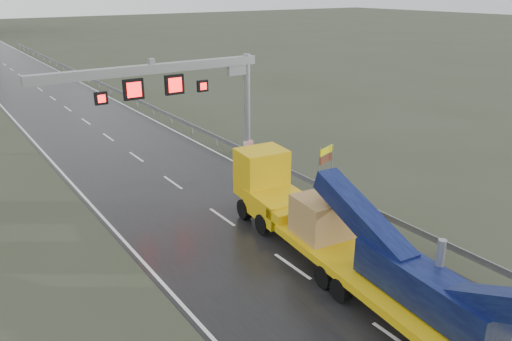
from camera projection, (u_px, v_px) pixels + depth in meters
ground at (358, 313)px, 18.73m from camera, size 400.00×400.00×0.00m
road at (68, 109)px, 49.64m from camera, size 11.00×200.00×0.02m
guardrail at (166, 114)px, 44.91m from camera, size 0.20×140.00×1.40m
sign_gantry at (184, 85)px, 31.80m from camera, size 14.90×1.20×7.42m
heavy_haul_truck at (337, 235)px, 21.03m from camera, size 4.54×18.60×4.33m
exit_sign_pair at (326, 158)px, 30.17m from camera, size 1.39×0.54×2.49m
striped_barrier at (249, 148)px, 35.99m from camera, size 0.70×0.49×1.08m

